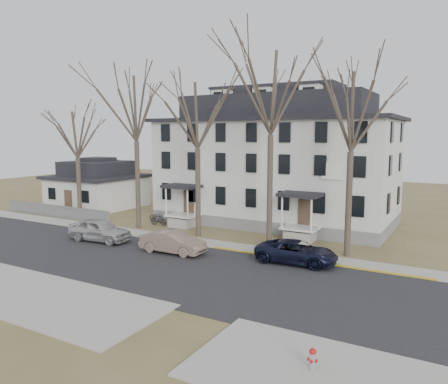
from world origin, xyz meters
The scene contains 18 objects.
ground centered at (0.00, 0.00, 0.00)m, with size 120.00×120.00×0.00m, color olive.
main_road centered at (0.00, 2.00, 0.00)m, with size 120.00×10.00×0.04m, color #27272A.
far_sidewalk centered at (0.00, 8.00, 0.00)m, with size 120.00×2.00×0.08m, color #A09F97.
yellow_curb centered at (5.00, 7.10, 0.00)m, with size 14.00×0.25×0.06m, color gold.
boarding_house centered at (-2.00, 17.95, 5.38)m, with size 20.80×12.36×12.05m.
small_house centered at (-22.00, 16.00, 2.25)m, with size 8.70×8.70×5.00m.
fence centered at (-21.00, 9.50, 0.00)m, with size 14.00×0.06×1.20m, color gray.
tree_far_left centered at (-11.00, 9.80, 10.34)m, with size 8.40×8.40×13.72m.
tree_mid_left centered at (-5.00, 9.80, 9.60)m, with size 7.80×7.80×12.74m.
tree_center centered at (1.00, 9.80, 11.08)m, with size 9.00×9.00×14.70m.
tree_mid_right centered at (6.50, 9.80, 9.60)m, with size 7.80×7.80×12.74m.
tree_bungalow centered at (-18.00, 9.80, 8.12)m, with size 6.60×6.60×10.78m.
car_silver centered at (-10.31, 4.67, 0.83)m, with size 1.96×4.87×1.66m, color #B4B4B4.
car_tan centered at (-3.69, 4.66, 0.74)m, with size 1.58×4.52×1.49m, color #846C5E.
car_navy centered at (4.25, 6.50, 0.69)m, with size 2.29×4.97×1.38m, color black.
bicycle_left centered at (-11.13, 12.35, 0.46)m, with size 0.62×1.76×0.93m, color black.
bicycle_right centered at (-10.05, 11.30, 0.48)m, with size 0.46×1.61×0.97m, color black.
fire_hydrant centered at (9.00, -4.88, 0.40)m, with size 0.33×0.31×0.80m.
Camera 1 is at (13.16, -18.17, 7.79)m, focal length 35.00 mm.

